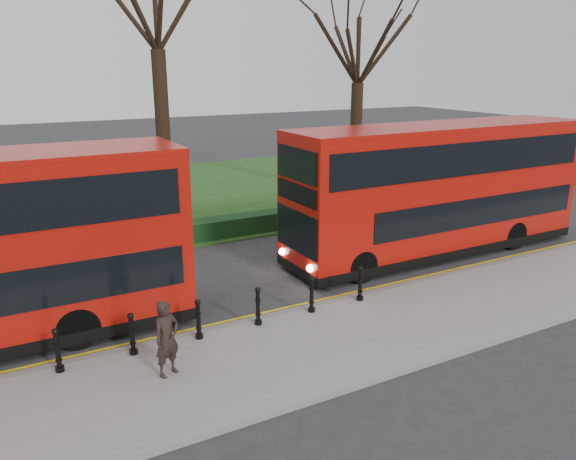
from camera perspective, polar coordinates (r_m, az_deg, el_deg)
ground at (r=15.96m, az=-8.22°, el=-8.76°), size 120.00×120.00×0.00m
pavement at (r=13.45m, az=-3.56°, el=-13.35°), size 60.00×4.00×0.15m
kerb at (r=15.08m, az=-6.86°, el=-9.96°), size 60.00×0.25×0.16m
grass_verge at (r=29.79m, az=-18.54°, el=2.57°), size 60.00×18.00×0.06m
hedge at (r=21.92m, az=-14.59°, el=-0.92°), size 60.00×0.90×0.80m
yellow_line_outer at (r=15.36m, az=-7.28°, el=-9.74°), size 60.00×0.10×0.01m
yellow_line_inner at (r=15.53m, az=-7.56°, el=-9.45°), size 60.00×0.10×0.01m
tree_right at (r=29.03m, az=7.22°, el=18.32°), size 6.82×6.82×10.66m
bollard_row at (r=14.58m, az=-6.02°, el=-8.40°), size 8.38×0.15×1.00m
bus_rear at (r=21.14m, az=14.99°, el=3.96°), size 11.86×2.72×4.72m
pedestrian at (r=12.72m, az=-12.20°, el=-10.72°), size 0.75×0.63×1.75m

